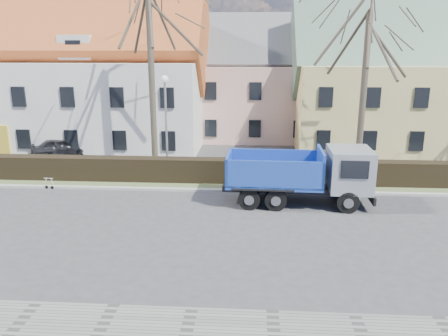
# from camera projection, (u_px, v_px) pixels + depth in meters

# --- Properties ---
(ground) EXTENTS (120.00, 120.00, 0.00)m
(ground) POSITION_uv_depth(u_px,v_px,m) (159.00, 225.00, 18.11)
(ground) COLOR #3A3A3C
(curb_far) EXTENTS (80.00, 0.30, 0.12)m
(curb_far) POSITION_uv_depth(u_px,v_px,m) (177.00, 189.00, 22.53)
(curb_far) COLOR #A4A199
(curb_far) RESTS_ON ground
(grass_strip) EXTENTS (80.00, 3.00, 0.10)m
(grass_strip) POSITION_uv_depth(u_px,v_px,m) (182.00, 181.00, 24.07)
(grass_strip) COLOR #4F5F35
(grass_strip) RESTS_ON ground
(hedge) EXTENTS (60.00, 0.90, 1.30)m
(hedge) POSITION_uv_depth(u_px,v_px,m) (181.00, 171.00, 23.73)
(hedge) COLOR black
(hedge) RESTS_ON ground
(building_white) EXTENTS (26.80, 10.80, 9.50)m
(building_white) POSITION_uv_depth(u_px,v_px,m) (31.00, 81.00, 33.11)
(building_white) COLOR silver
(building_white) RESTS_ON ground
(building_pink) EXTENTS (10.80, 8.80, 8.00)m
(building_pink) POSITION_uv_depth(u_px,v_px,m) (255.00, 88.00, 36.09)
(building_pink) COLOR #D5A497
(building_pink) RESTS_ON ground
(building_yellow) EXTENTS (18.80, 10.80, 8.50)m
(building_yellow) POSITION_uv_depth(u_px,v_px,m) (417.00, 89.00, 32.38)
(building_yellow) COLOR #D1C173
(building_yellow) RESTS_ON ground
(tree_1) EXTENTS (9.20, 9.20, 12.65)m
(tree_1) POSITION_uv_depth(u_px,v_px,m) (151.00, 63.00, 24.78)
(tree_1) COLOR #41382D
(tree_1) RESTS_ON ground
(tree_2) EXTENTS (8.00, 8.00, 11.00)m
(tree_2) POSITION_uv_depth(u_px,v_px,m) (365.00, 78.00, 24.24)
(tree_2) COLOR #41382D
(tree_2) RESTS_ON ground
(dump_truck) EXTENTS (7.04, 2.79, 2.79)m
(dump_truck) POSITION_uv_depth(u_px,v_px,m) (293.00, 175.00, 20.33)
(dump_truck) COLOR #163798
(dump_truck) RESTS_ON ground
(streetlight) EXTENTS (0.45, 0.45, 5.78)m
(streetlight) POSITION_uv_depth(u_px,v_px,m) (166.00, 127.00, 24.16)
(streetlight) COLOR gray
(streetlight) RESTS_ON ground
(cart_frame) EXTENTS (0.77, 0.49, 0.67)m
(cart_frame) POSITION_uv_depth(u_px,v_px,m) (45.00, 183.00, 22.76)
(cart_frame) COLOR silver
(cart_frame) RESTS_ON ground
(parked_car_a) EXTENTS (4.34, 2.91, 1.37)m
(parked_car_a) POSITION_uv_depth(u_px,v_px,m) (63.00, 147.00, 29.37)
(parked_car_a) COLOR black
(parked_car_a) RESTS_ON ground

